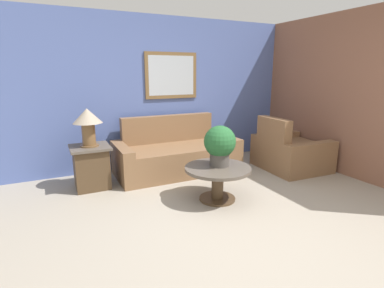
{
  "coord_description": "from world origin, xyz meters",
  "views": [
    {
      "loc": [
        -1.86,
        -2.31,
        1.66
      ],
      "look_at": [
        0.05,
        1.63,
        0.61
      ],
      "focal_mm": 28.0,
      "sensor_mm": 36.0,
      "label": 1
    }
  ],
  "objects_px": {
    "armchair": "(290,153)",
    "potted_plant_on_table": "(220,144)",
    "couch_main": "(176,155)",
    "table_lamp": "(88,121)",
    "coffee_table": "(218,176)",
    "side_table": "(91,167)"
  },
  "relations": [
    {
      "from": "side_table",
      "to": "coffee_table",
      "type": "bearing_deg",
      "value": -39.61
    },
    {
      "from": "table_lamp",
      "to": "armchair",
      "type": "bearing_deg",
      "value": -10.27
    },
    {
      "from": "couch_main",
      "to": "armchair",
      "type": "distance_m",
      "value": 1.99
    },
    {
      "from": "couch_main",
      "to": "table_lamp",
      "type": "relative_size",
      "value": 3.74
    },
    {
      "from": "coffee_table",
      "to": "potted_plant_on_table",
      "type": "xyz_separation_m",
      "value": [
        0.05,
        0.05,
        0.42
      ]
    },
    {
      "from": "couch_main",
      "to": "potted_plant_on_table",
      "type": "height_order",
      "value": "potted_plant_on_table"
    },
    {
      "from": "table_lamp",
      "to": "couch_main",
      "type": "bearing_deg",
      "value": 5.75
    },
    {
      "from": "side_table",
      "to": "table_lamp",
      "type": "bearing_deg",
      "value": 0.0
    },
    {
      "from": "couch_main",
      "to": "side_table",
      "type": "bearing_deg",
      "value": -174.25
    },
    {
      "from": "coffee_table",
      "to": "table_lamp",
      "type": "height_order",
      "value": "table_lamp"
    },
    {
      "from": "couch_main",
      "to": "side_table",
      "type": "xyz_separation_m",
      "value": [
        -1.4,
        -0.14,
        0.03
      ]
    },
    {
      "from": "couch_main",
      "to": "coffee_table",
      "type": "xyz_separation_m",
      "value": [
        0.03,
        -1.33,
        0.04
      ]
    },
    {
      "from": "armchair",
      "to": "potted_plant_on_table",
      "type": "bearing_deg",
      "value": 110.05
    },
    {
      "from": "coffee_table",
      "to": "couch_main",
      "type": "bearing_deg",
      "value": 91.51
    },
    {
      "from": "side_table",
      "to": "potted_plant_on_table",
      "type": "relative_size",
      "value": 1.17
    },
    {
      "from": "armchair",
      "to": "coffee_table",
      "type": "distance_m",
      "value": 1.91
    },
    {
      "from": "coffee_table",
      "to": "potted_plant_on_table",
      "type": "height_order",
      "value": "potted_plant_on_table"
    },
    {
      "from": "potted_plant_on_table",
      "to": "side_table",
      "type": "bearing_deg",
      "value": 142.43
    },
    {
      "from": "couch_main",
      "to": "table_lamp",
      "type": "xyz_separation_m",
      "value": [
        -1.4,
        -0.14,
        0.7
      ]
    },
    {
      "from": "couch_main",
      "to": "coffee_table",
      "type": "distance_m",
      "value": 1.33
    },
    {
      "from": "armchair",
      "to": "table_lamp",
      "type": "bearing_deg",
      "value": 82.39
    },
    {
      "from": "armchair",
      "to": "coffee_table",
      "type": "relative_size",
      "value": 1.29
    }
  ]
}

